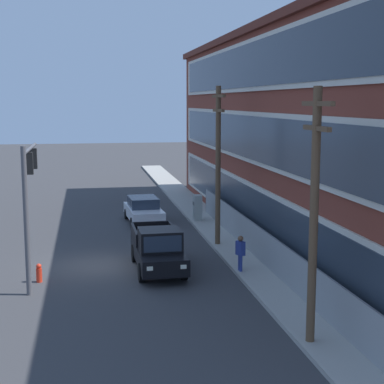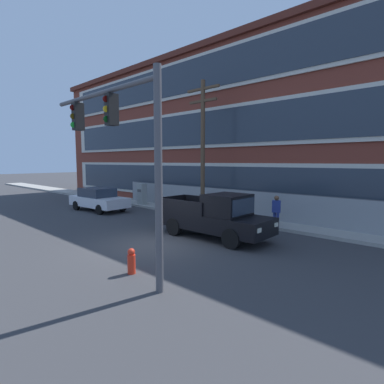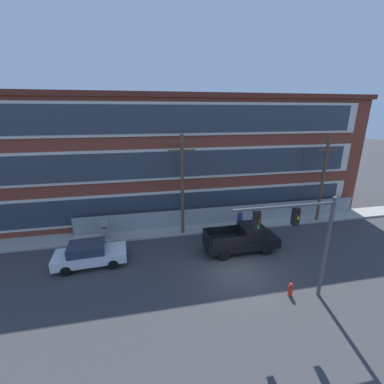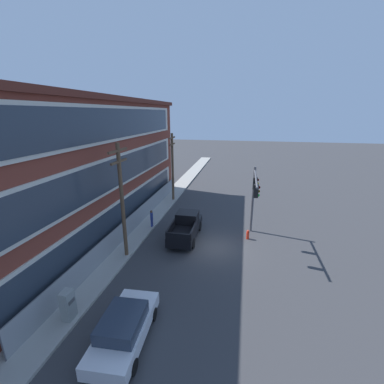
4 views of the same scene
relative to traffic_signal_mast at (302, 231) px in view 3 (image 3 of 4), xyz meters
name	(u,v)px [view 3 (image 3 of 4)]	position (x,y,z in m)	size (l,w,h in m)	color
ground_plane	(239,274)	(-2.02, 2.67, -4.06)	(160.00, 160.00, 0.00)	#38383A
sidewalk_building_side	(210,227)	(-2.02, 9.50, -3.98)	(80.00, 2.11, 0.16)	#9E9B93
brick_mill_building	(161,154)	(-5.46, 15.93, 1.52)	(38.04, 11.33, 11.14)	brown
chain_link_fence	(227,215)	(-0.33, 9.98, -3.19)	(25.85, 0.06, 1.70)	gray
traffic_signal_mast	(302,231)	(0.00, 0.00, 0.00)	(5.39, 0.43, 5.71)	#4C4C51
pickup_truck_black	(243,239)	(-0.75, 5.27, -3.12)	(5.33, 2.06, 1.99)	black
sedan_white	(90,254)	(-11.24, 5.66, -3.26)	(4.62, 2.17, 1.56)	silver
utility_pole_near_corner	(182,182)	(-4.52, 8.78, 0.44)	(2.40, 0.26, 8.11)	brown
utility_pole_midblock	(323,176)	(8.02, 8.82, 0.22)	(2.15, 0.26, 7.78)	brown
electrical_cabinet	(105,231)	(-10.64, 8.90, -3.20)	(0.62, 0.50, 1.71)	#939993
pedestrian_near_cabinet	(240,219)	(0.40, 8.67, -3.09)	(0.46, 0.37, 1.69)	navy
fire_hydrant	(290,289)	(0.00, 0.26, -3.68)	(0.24, 0.24, 0.78)	red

